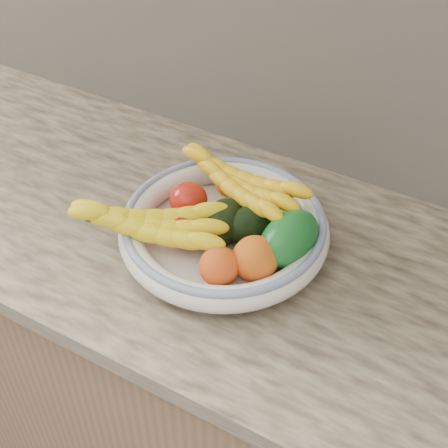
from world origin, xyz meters
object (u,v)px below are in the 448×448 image
fruit_bowl (224,229)px  green_mango (289,239)px  banana_bunch_back (239,186)px  banana_bunch_front (150,227)px

fruit_bowl → green_mango: 0.13m
green_mango → banana_bunch_back: 0.16m
green_mango → banana_bunch_front: (-0.23, -0.10, 0.01)m
green_mango → banana_bunch_front: size_ratio=0.45×
green_mango → banana_bunch_front: bearing=-144.8°
fruit_bowl → green_mango: green_mango is taller
fruit_bowl → banana_bunch_back: size_ratio=1.33×
fruit_bowl → green_mango: bearing=3.4°
fruit_bowl → green_mango: size_ratio=2.92×
banana_bunch_back → banana_bunch_front: 0.19m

